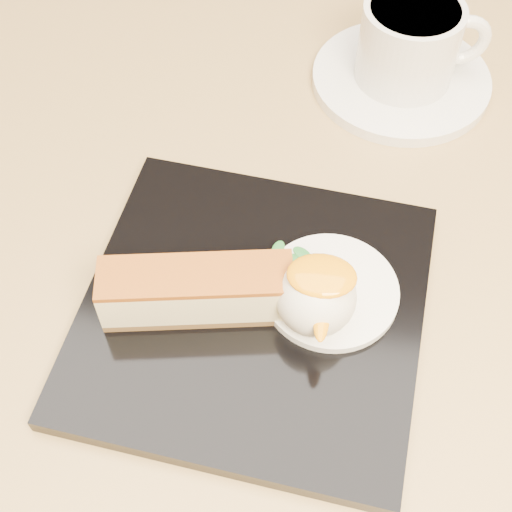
# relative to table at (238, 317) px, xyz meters

# --- Properties ---
(ground) EXTENTS (5.00, 5.00, 0.00)m
(ground) POSITION_rel_table_xyz_m (0.00, 0.00, -0.56)
(ground) COLOR brown
(ground) RESTS_ON ground
(table) EXTENTS (0.80, 0.80, 0.72)m
(table) POSITION_rel_table_xyz_m (0.00, 0.00, 0.00)
(table) COLOR black
(table) RESTS_ON ground
(dessert_plate) EXTENTS (0.25, 0.25, 0.01)m
(dessert_plate) POSITION_rel_table_xyz_m (0.02, -0.09, 0.16)
(dessert_plate) COLOR black
(dessert_plate) RESTS_ON table
(cheesecake) EXTENTS (0.12, 0.05, 0.04)m
(cheesecake) POSITION_rel_table_xyz_m (-0.01, -0.09, 0.19)
(cheesecake) COLOR brown
(cheesecake) RESTS_ON dessert_plate
(cream_smear) EXTENTS (0.09, 0.09, 0.01)m
(cream_smear) POSITION_rel_table_xyz_m (0.07, -0.07, 0.17)
(cream_smear) COLOR white
(cream_smear) RESTS_ON dessert_plate
(ice_cream_scoop) EXTENTS (0.05, 0.05, 0.05)m
(ice_cream_scoop) POSITION_rel_table_xyz_m (0.06, -0.09, 0.19)
(ice_cream_scoop) COLOR white
(ice_cream_scoop) RESTS_ON cream_smear
(mango_sauce) EXTENTS (0.04, 0.03, 0.01)m
(mango_sauce) POSITION_rel_table_xyz_m (0.07, -0.09, 0.21)
(mango_sauce) COLOR #FF9708
(mango_sauce) RESTS_ON ice_cream_scoop
(mint_sprig) EXTENTS (0.03, 0.02, 0.00)m
(mint_sprig) POSITION_rel_table_xyz_m (0.04, -0.05, 0.17)
(mint_sprig) COLOR #2A8030
(mint_sprig) RESTS_ON cream_smear
(saucer) EXTENTS (0.15, 0.15, 0.01)m
(saucer) POSITION_rel_table_xyz_m (0.12, 0.15, 0.16)
(saucer) COLOR white
(saucer) RESTS_ON table
(coffee_cup) EXTENTS (0.11, 0.08, 0.07)m
(coffee_cup) POSITION_rel_table_xyz_m (0.13, 0.15, 0.20)
(coffee_cup) COLOR white
(coffee_cup) RESTS_ON saucer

